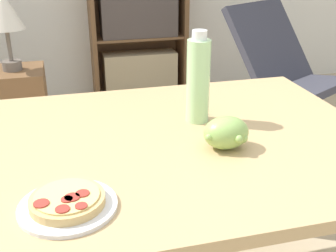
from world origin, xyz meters
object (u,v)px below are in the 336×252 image
Objects in this scene: pizza_on_plate at (68,203)px; lounge_chair_far at (285,93)px; grape_bunch at (226,133)px; side_table at (20,117)px; table_lamp at (4,13)px; bookshelf at (138,12)px; drink_bottle at (198,80)px.

pizza_on_plate is 0.23× the size of lounge_chair_far.
side_table is (-0.71, 1.52, -0.49)m from grape_bunch.
lounge_chair_far is (1.53, 1.72, -0.47)m from pizza_on_plate.
lounge_chair_far is 2.13× the size of table_lamp.
lounge_chair_far is at bearing 0.42° from table_lamp.
grape_bunch is 1.75m from side_table.
grape_bunch is at bearing -95.05° from bookshelf.
table_lamp is at bearing -132.74° from bookshelf.
table_lamp is (-0.26, 1.71, 0.15)m from pizza_on_plate.
pizza_on_plate is 1.79m from side_table.
lounge_chair_far is 1.79m from side_table.
bookshelf is 1.44m from side_table.
lounge_chair_far is (1.10, 1.32, -0.60)m from drink_bottle.
drink_bottle is at bearing 42.94° from pizza_on_plate.
side_table is at bearing 98.82° from pizza_on_plate.
bookshelf is at bearing 76.18° from pizza_on_plate.
side_table is at bearing 152.21° from lounge_chair_far.
bookshelf is at bearing 102.66° from lounge_chair_far.
drink_bottle is at bearing -62.06° from table_lamp.
table_lamp is (-0.69, 1.31, 0.03)m from drink_bottle.
lounge_chair_far is at bearing 0.42° from side_table.
drink_bottle is 2.33m from bookshelf.
drink_bottle is at bearing 94.44° from grape_bunch.
side_table is (-1.79, -0.01, 0.01)m from lounge_chair_far.
side_table is (-0.26, 1.71, -0.46)m from pizza_on_plate.
side_table is 1.30× the size of table_lamp.
drink_bottle is at bearing -158.05° from lounge_chair_far.
drink_bottle is (0.43, 0.40, 0.12)m from pizza_on_plate.
pizza_on_plate is at bearing -159.88° from lounge_chair_far.
bookshelf is at bearing 47.26° from side_table.
drink_bottle is 0.50× the size of side_table.
bookshelf reaches higher than drink_bottle.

